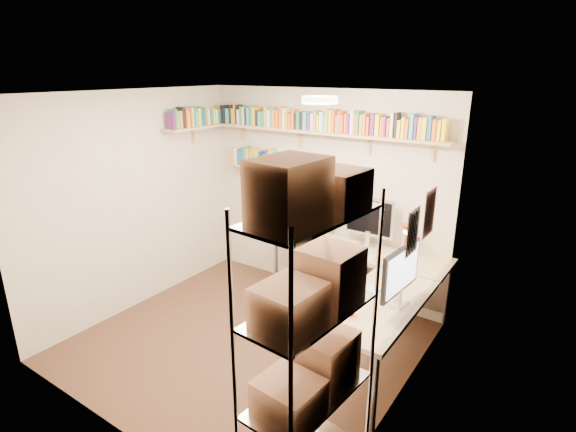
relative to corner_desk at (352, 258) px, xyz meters
name	(u,v)px	position (x,y,z in m)	size (l,w,h in m)	color
ground	(247,341)	(-0.70, -0.95, -0.77)	(3.20, 3.20, 0.00)	#492C1F
room_shell	(243,199)	(-0.69, -0.95, 0.77)	(3.24, 3.04, 2.52)	beige
wall_shelves	(285,130)	(-1.11, 0.35, 1.25)	(3.12, 1.09, 0.80)	tan
corner_desk	(352,258)	(0.00, 0.00, 0.00)	(2.09, 2.04, 1.36)	beige
office_chair	(299,288)	(-0.43, -0.38, -0.32)	(0.58, 0.58, 1.08)	black
wire_rack	(311,297)	(0.72, -2.05, 0.66)	(0.51, 0.92, 2.29)	silver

